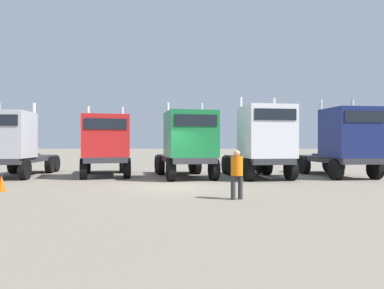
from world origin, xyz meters
TOP-DOWN VIEW (x-y plane):
  - ground at (0.00, 0.00)m, footprint 200.00×200.00m
  - semi_truck_silver at (-8.97, 3.57)m, footprint 3.18×6.67m
  - semi_truck_red at (-4.07, 4.21)m, footprint 4.00×6.45m
  - semi_truck_green at (0.53, 3.42)m, footprint 3.90×6.45m
  - semi_truck_white at (4.47, 3.33)m, footprint 3.48×6.00m
  - semi_truck_navy at (9.00, 4.04)m, footprint 3.42×6.21m
  - visitor_in_hivis at (2.40, -3.57)m, footprint 0.53×0.53m
  - traffic_cone_near at (-6.52, -1.81)m, footprint 0.36×0.36m

SIDE VIEW (x-z plane):
  - ground at x=0.00m, z-range 0.00..0.00m
  - traffic_cone_near at x=-6.52m, z-range 0.00..0.62m
  - visitor_in_hivis at x=2.40m, z-range 0.13..1.77m
  - semi_truck_red at x=-4.07m, z-range -0.20..3.77m
  - semi_truck_silver at x=-8.97m, z-range -0.24..3.88m
  - semi_truck_green at x=0.53m, z-range -0.19..3.91m
  - semi_truck_navy at x=9.00m, z-range -0.22..4.09m
  - semi_truck_white at x=4.47m, z-range -0.20..4.17m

